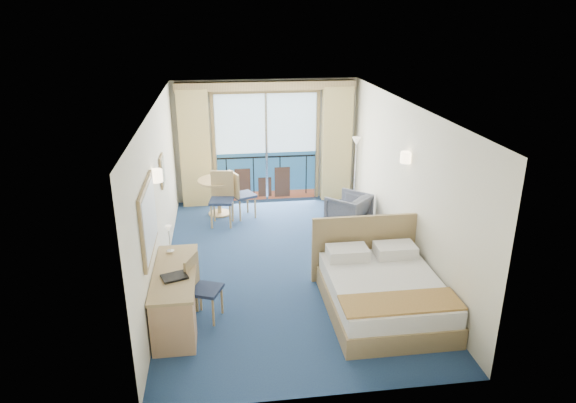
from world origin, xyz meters
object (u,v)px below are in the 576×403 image
Objects in this scene: floor_lamp at (356,154)px; desk_chair at (200,284)px; nightstand at (392,251)px; table_chair_a at (240,192)px; bed at (382,291)px; round_table at (219,188)px; desk at (174,311)px; table_chair_b at (222,195)px; armchair at (348,210)px.

desk_chair is (-3.26, -4.09, -0.63)m from floor_lamp.
floor_lamp is at bearing 88.17° from nightstand.
bed is at bearing -177.27° from table_chair_a.
round_table is at bearing 17.67° from desk_chair.
desk is 3.95m from table_chair_b.
floor_lamp is at bearing 80.80° from bed.
table_chair_a reaches higher than desk.
table_chair_b reaches higher than round_table.
round_table is (-2.97, -0.19, -0.57)m from floor_lamp.
table_chair_a is at bearing 41.56° from table_chair_b.
desk is (-3.16, -3.38, 0.09)m from armchair.
desk_chair is at bearing 145.50° from table_chair_a.
desk reaches higher than round_table.
table_chair_b is (-2.91, -0.69, -0.55)m from floor_lamp.
floor_lamp reaches higher than table_chair_a.
desk is at bearing -128.08° from floor_lamp.
bed is 3.06m from armchair.
bed is at bearing 39.87° from armchair.
desk reaches higher than nightstand.
nightstand is at bearing -158.55° from table_chair_a.
desk is 1.65× the size of table_chair_a.
nightstand is at bearing 65.87° from bed.
table_chair_a is at bearing 10.82° from desk_chair.
desk_chair is (0.33, 0.49, 0.10)m from desk.
bed is 2.18× the size of desk_chair.
bed reaches higher than table_chair_b.
round_table is at bearing 35.25° from table_chair_a.
floor_lamp is 1.78× the size of round_table.
nightstand is 3.87m from desk.
bed is 1.91× the size of table_chair_b.
bed reaches higher than nightstand.
table_chair_a is at bearing 75.83° from desk.
nightstand is 0.59× the size of round_table.
desk is (-2.90, -0.34, 0.13)m from bed.
armchair is (-0.33, 1.72, 0.08)m from nightstand.
desk is at bearing -98.02° from round_table.
bed is 1.45m from nightstand.
floor_lamp reaches higher than armchair.
armchair is 1.51m from floor_lamp.
desk_chair is (-3.17, -1.17, 0.28)m from nightstand.
nightstand is 3.39m from desk_chair.
desk_chair is 3.91m from round_table.
desk is 0.59m from desk_chair.
table_chair_b is at bearing -82.87° from round_table.
floor_lamp is (0.69, 4.24, 0.85)m from bed.
floor_lamp is at bearing 51.92° from desk.
armchair is 4.63m from desk.
table_chair_a is at bearing -170.02° from floor_lamp.
nightstand is at bearing 55.72° from armchair.
desk_chair reaches higher than desk.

